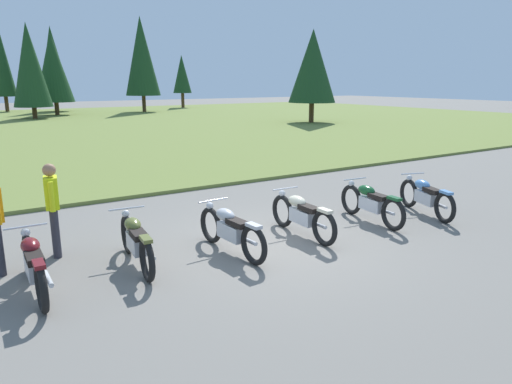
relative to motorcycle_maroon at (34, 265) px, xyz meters
The scene contains 10 objects.
ground_plane 4.18m from the motorcycle_maroon, ahead, with size 140.00×140.00×0.00m, color slate.
grass_moorland 27.08m from the motorcycle_maroon, 81.17° to the left, with size 80.00×44.00×0.10m, color olive.
forest_treeline 37.91m from the motorcycle_maroon, 79.33° to the left, with size 40.99×29.11×9.12m.
motorcycle_maroon is the anchor object (origin of this frame).
motorcycle_olive 1.61m from the motorcycle_maroon, ahead, with size 0.62×2.10×0.88m.
motorcycle_silver 3.24m from the motorcycle_maroon, ahead, with size 0.62×2.10×0.88m.
motorcycle_cream 4.92m from the motorcycle_maroon, ahead, with size 0.62×2.10×0.88m.
motorcycle_british_green 6.80m from the motorcycle_maroon, ahead, with size 0.62×2.10×0.88m.
motorcycle_sky_blue 8.32m from the motorcycle_maroon, ahead, with size 0.86×2.03×0.88m.
rider_in_hivis_vest 1.60m from the motorcycle_maroon, 68.56° to the left, with size 0.28×0.54×1.67m.
Camera 1 is at (-4.91, -6.97, 3.04)m, focal length 32.85 mm.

